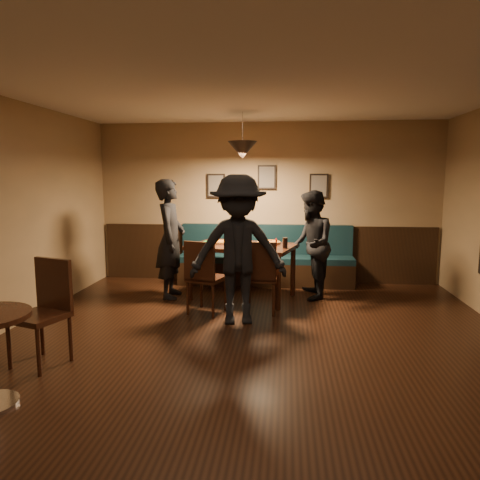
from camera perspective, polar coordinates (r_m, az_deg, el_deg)
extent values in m
plane|color=black|center=(4.80, 1.32, -14.63)|extent=(7.00, 7.00, 0.00)
plane|color=silver|center=(4.53, 1.44, 20.11)|extent=(7.00, 7.00, 0.00)
plane|color=#8C704F|center=(7.94, 3.43, 4.75)|extent=(6.00, 0.00, 6.00)
plane|color=#8C704F|center=(1.08, -14.44, -16.77)|extent=(6.00, 0.00, 6.00)
cube|color=black|center=(8.01, 3.36, -1.70)|extent=(5.88, 0.06, 1.00)
cube|color=black|center=(7.99, -3.07, 6.93)|extent=(0.32, 0.04, 0.42)
cube|color=black|center=(7.90, 3.44, 8.00)|extent=(0.32, 0.04, 0.42)
cube|color=black|center=(7.91, 10.01, 6.81)|extent=(0.32, 0.04, 0.42)
cone|color=black|center=(6.75, 0.32, 11.41)|extent=(0.44, 0.44, 0.25)
cube|color=black|center=(6.89, 0.30, -4.02)|extent=(1.75, 1.36, 0.83)
imported|color=black|center=(6.94, -8.85, 0.14)|extent=(0.48, 0.69, 1.82)
imported|color=black|center=(6.89, 9.04, -0.61)|extent=(0.66, 0.83, 1.66)
imported|color=black|center=(5.62, -0.23, -1.26)|extent=(1.32, 0.89, 1.89)
cylinder|color=#C08324|center=(7.00, -2.79, -0.24)|extent=(0.37, 0.37, 0.04)
cylinder|color=orange|center=(6.61, 0.61, -0.73)|extent=(0.39, 0.39, 0.04)
cylinder|color=orange|center=(6.95, 3.69, -0.29)|extent=(0.44, 0.44, 0.04)
cylinder|color=black|center=(6.51, 5.77, -0.38)|extent=(0.08, 0.08, 0.16)
cylinder|color=#A01F05|center=(6.72, 4.64, -0.24)|extent=(0.03, 0.03, 0.12)
cube|color=#1D6C22|center=(7.18, -3.97, -0.17)|extent=(0.16, 0.16, 0.01)
cube|color=#1C6B34|center=(6.63, -4.62, -0.86)|extent=(0.21, 0.21, 0.01)
cube|color=silver|center=(6.42, -0.68, -1.14)|extent=(0.19, 0.05, 0.00)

